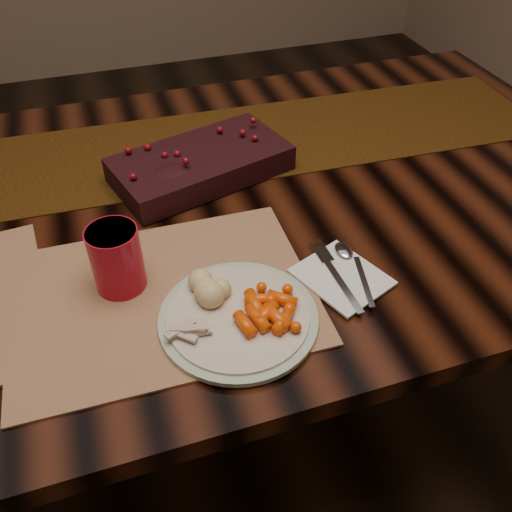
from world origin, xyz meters
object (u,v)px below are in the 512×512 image
object	(u,v)px
dinner_plate	(238,317)
mashed_potatoes	(210,281)
dining_table	(215,324)
centerpiece	(201,160)
baby_carrots	(261,317)
red_cup	(117,259)
turkey_shreds	(189,328)
placemat_main	(163,296)
napkin	(342,277)

from	to	relation	value
dinner_plate	mashed_potatoes	distance (m)	0.07
dining_table	centerpiece	xyz separation A→B (m)	(0.01, 0.08, 0.41)
baby_carrots	red_cup	distance (m)	0.25
dining_table	centerpiece	distance (m)	0.42
centerpiece	turkey_shreds	bearing A→B (deg)	-106.13
red_cup	turkey_shreds	bearing A→B (deg)	-61.23
placemat_main	baby_carrots	size ratio (longest dim) A/B	4.75
centerpiece	turkey_shreds	xyz separation A→B (m)	(-0.12, -0.42, -0.01)
dining_table	baby_carrots	world-z (taller)	baby_carrots
placemat_main	mashed_potatoes	xyz separation A→B (m)	(0.07, -0.03, 0.04)
mashed_potatoes	napkin	world-z (taller)	mashed_potatoes
centerpiece	mashed_potatoes	bearing A→B (deg)	-101.29
napkin	red_cup	size ratio (longest dim) A/B	1.25
baby_carrots	napkin	world-z (taller)	baby_carrots
dinner_plate	red_cup	bearing A→B (deg)	139.66
turkey_shreds	baby_carrots	bearing A→B (deg)	-7.33
baby_carrots	napkin	xyz separation A→B (m)	(0.16, 0.06, -0.02)
placemat_main	baby_carrots	bearing A→B (deg)	-39.93
turkey_shreds	red_cup	world-z (taller)	red_cup
placemat_main	dinner_plate	xyz separation A→B (m)	(0.10, -0.09, 0.01)
mashed_potatoes	turkey_shreds	xyz separation A→B (m)	(-0.05, -0.07, -0.02)
mashed_potatoes	dining_table	bearing A→B (deg)	77.91
placemat_main	dinner_plate	world-z (taller)	dinner_plate
dinner_plate	baby_carrots	bearing A→B (deg)	-41.51
centerpiece	turkey_shreds	size ratio (longest dim) A/B	5.40
mashed_potatoes	baby_carrots	bearing A→B (deg)	-56.09
dining_table	mashed_potatoes	bearing A→B (deg)	-102.09
baby_carrots	napkin	distance (m)	0.17
mashed_potatoes	red_cup	distance (m)	0.15
dining_table	napkin	distance (m)	0.50
mashed_potatoes	turkey_shreds	size ratio (longest dim) A/B	1.30
baby_carrots	mashed_potatoes	size ratio (longest dim) A/B	1.19
napkin	red_cup	distance (m)	0.36
dinner_plate	baby_carrots	size ratio (longest dim) A/B	2.44
dinner_plate	baby_carrots	xyz separation A→B (m)	(0.03, -0.02, 0.02)
centerpiece	mashed_potatoes	xyz separation A→B (m)	(-0.07, -0.35, 0.00)
placemat_main	baby_carrots	world-z (taller)	baby_carrots
red_cup	placemat_main	bearing A→B (deg)	-38.78
dinner_plate	turkey_shreds	world-z (taller)	turkey_shreds
turkey_shreds	red_cup	bearing A→B (deg)	118.77
baby_carrots	mashed_potatoes	bearing A→B (deg)	123.91
dining_table	placemat_main	bearing A→B (deg)	-118.67
centerpiece	placemat_main	bearing A→B (deg)	-114.11
placemat_main	mashed_potatoes	bearing A→B (deg)	-21.27
mashed_potatoes	centerpiece	bearing A→B (deg)	78.71
red_cup	napkin	bearing A→B (deg)	-15.83
placemat_main	red_cup	size ratio (longest dim) A/B	4.27
dining_table	napkin	size ratio (longest dim) A/B	12.99
dinner_plate	placemat_main	bearing A→B (deg)	138.79
napkin	red_cup	world-z (taller)	red_cup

